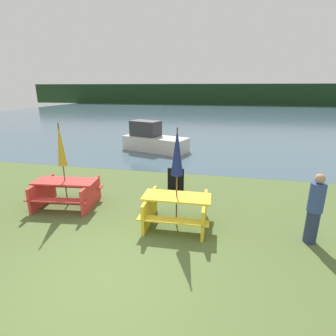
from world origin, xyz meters
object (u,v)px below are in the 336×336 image
(boat, at_px, (153,140))
(person, at_px, (315,209))
(umbrella_navy, at_px, (177,153))
(umbrella_gold, at_px, (61,146))
(picnic_table_red, at_px, (66,191))
(signboard, at_px, (176,179))
(picnic_table_yellow, at_px, (176,208))

(boat, distance_m, person, 9.87)
(umbrella_navy, bearing_deg, umbrella_gold, 172.22)
(boat, bearing_deg, umbrella_gold, -76.72)
(umbrella_gold, height_order, person, umbrella_gold)
(picnic_table_red, height_order, umbrella_gold, umbrella_gold)
(umbrella_navy, distance_m, boat, 8.40)
(person, height_order, signboard, person)
(picnic_table_yellow, xyz_separation_m, signboard, (-0.45, 2.37, -0.09))
(umbrella_gold, bearing_deg, person, -5.31)
(picnic_table_red, bearing_deg, signboard, 33.34)
(boat, distance_m, signboard, 5.93)
(umbrella_navy, height_order, person, umbrella_navy)
(boat, bearing_deg, picnic_table_red, -76.72)
(signboard, bearing_deg, boat, 112.43)
(picnic_table_yellow, bearing_deg, person, -2.61)
(umbrella_gold, bearing_deg, signboard, 33.34)
(person, distance_m, signboard, 4.35)
(umbrella_gold, bearing_deg, picnic_table_red, 90.00)
(umbrella_gold, xyz_separation_m, person, (6.43, -0.60, -1.00))
(person, relative_size, signboard, 2.16)
(person, bearing_deg, signboard, 144.60)
(umbrella_gold, xyz_separation_m, boat, (0.64, 7.39, -1.23))
(picnic_table_yellow, distance_m, boat, 8.30)
(umbrella_navy, relative_size, boat, 0.65)
(picnic_table_yellow, relative_size, picnic_table_red, 0.89)
(umbrella_navy, xyz_separation_m, signboard, (-0.45, 2.37, -1.51))
(umbrella_gold, height_order, umbrella_navy, umbrella_navy)
(picnic_table_red, distance_m, signboard, 3.48)
(picnic_table_yellow, relative_size, umbrella_navy, 0.68)
(boat, xyz_separation_m, signboard, (2.26, -5.48, -0.21))
(umbrella_gold, relative_size, signboard, 3.24)
(picnic_table_red, distance_m, umbrella_gold, 1.35)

